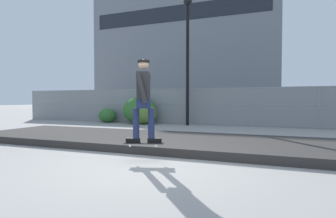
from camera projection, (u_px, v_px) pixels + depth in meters
name	position (u px, v px, depth m)	size (l,w,h in m)	color
ground_plane	(150.00, 165.00, 5.12)	(120.00, 120.00, 0.00)	gray
gravel_berm	(185.00, 142.00, 7.24)	(13.11, 3.07, 0.20)	#33302D
skateboard	(144.00, 143.00, 5.37)	(0.82, 0.43, 0.07)	black
skater	(144.00, 96.00, 5.34)	(0.72, 0.62, 1.68)	black
chain_fence	(223.00, 106.00, 12.99)	(24.76, 0.06, 1.85)	gray
street_lamp	(188.00, 45.00, 13.00)	(0.44, 0.44, 6.23)	black
parked_car_near	(150.00, 106.00, 17.62)	(4.54, 2.24, 1.66)	maroon
library_building	(186.00, 39.00, 47.26)	(30.96, 11.36, 24.06)	slate
shrub_left	(107.00, 115.00, 14.80)	(1.01, 0.82, 0.78)	#336B2D
shrub_center	(139.00, 110.00, 14.06)	(1.82, 1.49, 1.41)	#336B2D
shrub_right	(143.00, 114.00, 13.80)	(1.41, 1.15, 1.09)	#567A33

